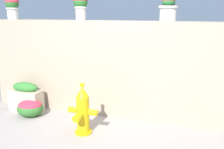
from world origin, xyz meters
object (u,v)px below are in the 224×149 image
object	(u,v)px
planter_box	(26,97)
fire_hydrant	(83,112)
potted_plant_0	(12,6)
potted_plant_2	(168,8)
potted_plant_1	(80,4)
flower_bush_left	(30,107)

from	to	relation	value
planter_box	fire_hydrant	bearing A→B (deg)	-19.03
potted_plant_0	potted_plant_2	size ratio (longest dim) A/B	1.06
fire_hydrant	planter_box	xyz separation A→B (m)	(-1.36, 0.47, -0.09)
potted_plant_1	potted_plant_2	world-z (taller)	potted_plant_1
potted_plant_0	potted_plant_1	world-z (taller)	potted_plant_1
potted_plant_2	fire_hydrant	bearing A→B (deg)	-138.55
fire_hydrant	flower_bush_left	distance (m)	1.22
potted_plant_1	planter_box	world-z (taller)	potted_plant_1
potted_plant_2	fire_hydrant	distance (m)	2.05
fire_hydrant	potted_plant_1	bearing A→B (deg)	115.00
potted_plant_2	flower_bush_left	size ratio (longest dim) A/B	0.86
potted_plant_0	fire_hydrant	bearing A→B (deg)	-26.38
potted_plant_0	potted_plant_2	bearing A→B (deg)	0.25
potted_plant_0	flower_bush_left	world-z (taller)	potted_plant_0
potted_plant_2	flower_bush_left	distance (m)	2.86
potted_plant_1	potted_plant_0	bearing A→B (deg)	179.21
fire_hydrant	flower_bush_left	size ratio (longest dim) A/B	1.69
potted_plant_1	planter_box	xyz separation A→B (m)	(-0.94, -0.43, -1.64)
potted_plant_2	planter_box	bearing A→B (deg)	-169.18
potted_plant_1	flower_bush_left	distance (m)	2.00
potted_plant_2	flower_bush_left	xyz separation A→B (m)	(-2.22, -0.63, -1.69)
potted_plant_1	flower_bush_left	bearing A→B (deg)	-141.42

